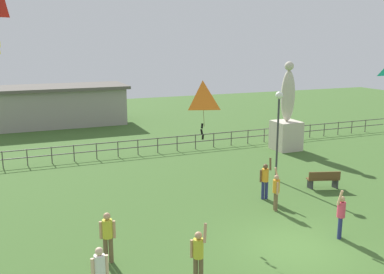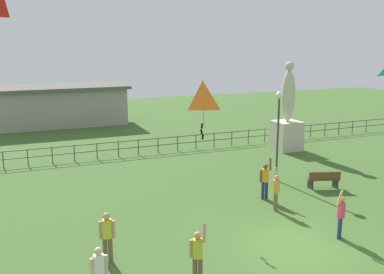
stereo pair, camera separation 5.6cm
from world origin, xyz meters
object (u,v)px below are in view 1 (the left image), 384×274
(person_0, at_px, (265,178))
(kite_6, at_px, (203,98))
(person_2, at_px, (341,214))
(person_3, at_px, (100,271))
(statue_monument, at_px, (287,121))
(park_bench, at_px, (323,179))
(person_5, at_px, (108,234))
(person_4, at_px, (276,190))
(lamppost, at_px, (278,116))
(person_1, at_px, (198,253))

(person_0, height_order, kite_6, kite_6)
(person_2, distance_m, person_3, 8.55)
(statue_monument, bearing_deg, kite_6, -140.13)
(park_bench, bearing_deg, kite_6, -174.75)
(person_2, relative_size, kite_6, 0.85)
(person_0, distance_m, person_5, 8.11)
(person_2, bearing_deg, statue_monument, 64.05)
(person_3, height_order, kite_6, kite_6)
(person_3, xyz_separation_m, person_4, (7.87, 3.79, -0.02))
(kite_6, bearing_deg, lamppost, 26.21)
(person_4, bearing_deg, person_0, 77.61)
(person_5, bearing_deg, kite_6, 30.87)
(person_1, bearing_deg, person_2, 8.21)
(person_2, distance_m, person_4, 3.14)
(person_4, relative_size, person_5, 1.07)
(person_5, bearing_deg, person_2, -9.77)
(park_bench, relative_size, person_1, 0.84)
(person_5, bearing_deg, statue_monument, 37.21)
(person_1, relative_size, person_5, 1.12)
(lamppost, distance_m, person_1, 10.61)
(person_2, height_order, person_3, person_2)
(lamppost, xyz_separation_m, person_1, (-7.35, -7.30, -2.29))
(kite_6, bearing_deg, person_5, -149.13)
(person_1, distance_m, person_5, 3.04)
(lamppost, bearing_deg, kite_6, -153.79)
(person_5, bearing_deg, park_bench, 16.42)
(person_1, distance_m, person_3, 2.75)
(person_0, relative_size, person_4, 1.06)
(statue_monument, height_order, person_0, statue_monument)
(person_2, relative_size, person_4, 1.03)
(park_bench, relative_size, person_3, 0.98)
(park_bench, distance_m, person_4, 3.89)
(person_3, bearing_deg, person_1, -2.37)
(person_3, height_order, person_5, person_5)
(statue_monument, xyz_separation_m, lamppost, (-4.08, -5.17, 1.40))
(person_1, height_order, person_3, person_1)
(person_1, xyz_separation_m, person_4, (5.12, 3.90, -0.04))
(statue_monument, relative_size, person_2, 3.05)
(statue_monument, bearing_deg, person_5, -142.79)
(person_0, relative_size, person_1, 1.01)
(person_0, distance_m, kite_6, 4.93)
(statue_monument, distance_m, park_bench, 7.72)
(kite_6, bearing_deg, person_4, -16.83)
(lamppost, distance_m, person_0, 3.65)
(person_2, bearing_deg, person_4, 101.88)
(lamppost, xyz_separation_m, person_0, (-1.94, -2.08, -2.28))
(person_4, bearing_deg, person_5, -166.67)
(person_1, distance_m, person_4, 6.44)
(lamppost, relative_size, person_4, 2.50)
(person_1, bearing_deg, statue_monument, 47.49)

